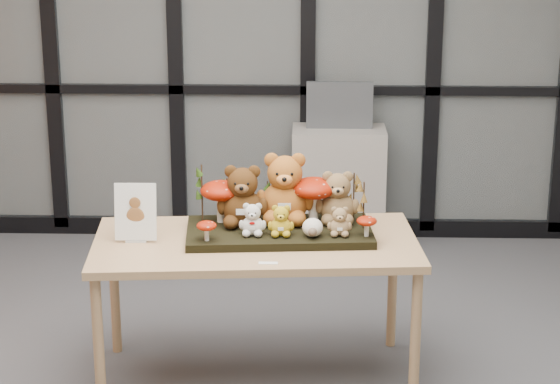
{
  "coord_description": "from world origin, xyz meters",
  "views": [
    {
      "loc": [
        0.47,
        -4.35,
        2.4
      ],
      "look_at": [
        0.33,
        0.24,
        1.0
      ],
      "focal_mm": 65.0,
      "sensor_mm": 36.0,
      "label": 1
    }
  ],
  "objects_px": {
    "diorama_tray": "(279,232)",
    "bear_small_yellow": "(281,219)",
    "mushroom_back_left": "(221,199)",
    "monitor": "(340,105)",
    "bear_tan_back": "(338,194)",
    "bear_white_bow": "(253,217)",
    "mushroom_front_left": "(207,230)",
    "display_table": "(256,253)",
    "sign_holder": "(136,215)",
    "bear_beige_small": "(340,219)",
    "mushroom_back_right": "(314,198)",
    "mushroom_front_right": "(367,225)",
    "plush_cream_hedgehog": "(313,227)",
    "cabinet": "(338,188)",
    "bear_pooh_yellow": "(285,184)",
    "bear_brown_medium": "(243,192)"
  },
  "relations": [
    {
      "from": "mushroom_back_left",
      "to": "monitor",
      "type": "bearing_deg",
      "value": 70.77
    },
    {
      "from": "display_table",
      "to": "bear_small_yellow",
      "type": "relative_size",
      "value": 9.81
    },
    {
      "from": "bear_beige_small",
      "to": "mushroom_front_right",
      "type": "distance_m",
      "value": 0.13
    },
    {
      "from": "sign_holder",
      "to": "cabinet",
      "type": "height_order",
      "value": "sign_holder"
    },
    {
      "from": "diorama_tray",
      "to": "bear_brown_medium",
      "type": "relative_size",
      "value": 2.71
    },
    {
      "from": "bear_brown_medium",
      "to": "mushroom_front_left",
      "type": "bearing_deg",
      "value": -126.68
    },
    {
      "from": "bear_pooh_yellow",
      "to": "sign_holder",
      "type": "relative_size",
      "value": 1.35
    },
    {
      "from": "mushroom_back_right",
      "to": "cabinet",
      "type": "distance_m",
      "value": 1.85
    },
    {
      "from": "diorama_tray",
      "to": "display_table",
      "type": "bearing_deg",
      "value": -153.43
    },
    {
      "from": "diorama_tray",
      "to": "bear_tan_back",
      "type": "height_order",
      "value": "bear_tan_back"
    },
    {
      "from": "bear_small_yellow",
      "to": "sign_holder",
      "type": "height_order",
      "value": "sign_holder"
    },
    {
      "from": "bear_white_bow",
      "to": "cabinet",
      "type": "height_order",
      "value": "bear_white_bow"
    },
    {
      "from": "bear_white_bow",
      "to": "bear_beige_small",
      "type": "xyz_separation_m",
      "value": [
        0.42,
        0.01,
        -0.01
      ]
    },
    {
      "from": "bear_tan_back",
      "to": "bear_white_bow",
      "type": "relative_size",
      "value": 1.65
    },
    {
      "from": "diorama_tray",
      "to": "mushroom_front_right",
      "type": "height_order",
      "value": "mushroom_front_right"
    },
    {
      "from": "plush_cream_hedgehog",
      "to": "sign_holder",
      "type": "bearing_deg",
      "value": 174.34
    },
    {
      "from": "plush_cream_hedgehog",
      "to": "monitor",
      "type": "bearing_deg",
      "value": 80.36
    },
    {
      "from": "diorama_tray",
      "to": "bear_small_yellow",
      "type": "bearing_deg",
      "value": -87.89
    },
    {
      "from": "monitor",
      "to": "bear_small_yellow",
      "type": "bearing_deg",
      "value": -99.34
    },
    {
      "from": "diorama_tray",
      "to": "bear_tan_back",
      "type": "distance_m",
      "value": 0.35
    },
    {
      "from": "diorama_tray",
      "to": "bear_white_bow",
      "type": "distance_m",
      "value": 0.19
    },
    {
      "from": "plush_cream_hedgehog",
      "to": "mushroom_back_right",
      "type": "distance_m",
      "value": 0.24
    },
    {
      "from": "bear_pooh_yellow",
      "to": "bear_white_bow",
      "type": "height_order",
      "value": "bear_pooh_yellow"
    },
    {
      "from": "bear_brown_medium",
      "to": "sign_holder",
      "type": "bearing_deg",
      "value": -167.38
    },
    {
      "from": "plush_cream_hedgehog",
      "to": "mushroom_front_right",
      "type": "height_order",
      "value": "mushroom_front_right"
    },
    {
      "from": "mushroom_back_right",
      "to": "mushroom_front_right",
      "type": "relative_size",
      "value": 2.26
    },
    {
      "from": "display_table",
      "to": "mushroom_front_left",
      "type": "relative_size",
      "value": 15.42
    },
    {
      "from": "bear_small_yellow",
      "to": "sign_holder",
      "type": "distance_m",
      "value": 0.7
    },
    {
      "from": "display_table",
      "to": "mushroom_back_left",
      "type": "xyz_separation_m",
      "value": [
        -0.18,
        0.17,
        0.22
      ]
    },
    {
      "from": "bear_white_bow",
      "to": "bear_beige_small",
      "type": "relative_size",
      "value": 1.11
    },
    {
      "from": "bear_tan_back",
      "to": "monitor",
      "type": "bearing_deg",
      "value": 83.63
    },
    {
      "from": "bear_pooh_yellow",
      "to": "bear_white_bow",
      "type": "xyz_separation_m",
      "value": [
        -0.15,
        -0.21,
        -0.11
      ]
    },
    {
      "from": "mushroom_front_right",
      "to": "bear_tan_back",
      "type": "bearing_deg",
      "value": 122.34
    },
    {
      "from": "diorama_tray",
      "to": "plush_cream_hedgehog",
      "type": "xyz_separation_m",
      "value": [
        0.16,
        -0.11,
        0.07
      ]
    },
    {
      "from": "bear_white_bow",
      "to": "mushroom_back_right",
      "type": "distance_m",
      "value": 0.36
    },
    {
      "from": "bear_beige_small",
      "to": "cabinet",
      "type": "distance_m",
      "value": 2.03
    },
    {
      "from": "bear_small_yellow",
      "to": "diorama_tray",
      "type": "bearing_deg",
      "value": 92.11
    },
    {
      "from": "mushroom_back_right",
      "to": "sign_holder",
      "type": "distance_m",
      "value": 0.88
    },
    {
      "from": "bear_pooh_yellow",
      "to": "mushroom_back_right",
      "type": "bearing_deg",
      "value": -6.58
    },
    {
      "from": "display_table",
      "to": "mushroom_back_left",
      "type": "relative_size",
      "value": 7.06
    },
    {
      "from": "bear_pooh_yellow",
      "to": "plush_cream_hedgehog",
      "type": "relative_size",
      "value": 3.89
    },
    {
      "from": "bear_beige_small",
      "to": "mushroom_back_left",
      "type": "xyz_separation_m",
      "value": [
        -0.58,
        0.18,
        0.04
      ]
    },
    {
      "from": "mushroom_back_right",
      "to": "cabinet",
      "type": "bearing_deg",
      "value": 84.39
    },
    {
      "from": "bear_small_yellow",
      "to": "mushroom_back_left",
      "type": "height_order",
      "value": "mushroom_back_left"
    },
    {
      "from": "display_table",
      "to": "sign_holder",
      "type": "relative_size",
      "value": 5.69
    },
    {
      "from": "bear_tan_back",
      "to": "plush_cream_hedgehog",
      "type": "height_order",
      "value": "bear_tan_back"
    },
    {
      "from": "bear_brown_medium",
      "to": "diorama_tray",
      "type": "bearing_deg",
      "value": -23.06
    },
    {
      "from": "display_table",
      "to": "cabinet",
      "type": "distance_m",
      "value": 2.03
    },
    {
      "from": "mushroom_front_left",
      "to": "monitor",
      "type": "relative_size",
      "value": 0.24
    },
    {
      "from": "bear_pooh_yellow",
      "to": "bear_small_yellow",
      "type": "height_order",
      "value": "bear_pooh_yellow"
    }
  ]
}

